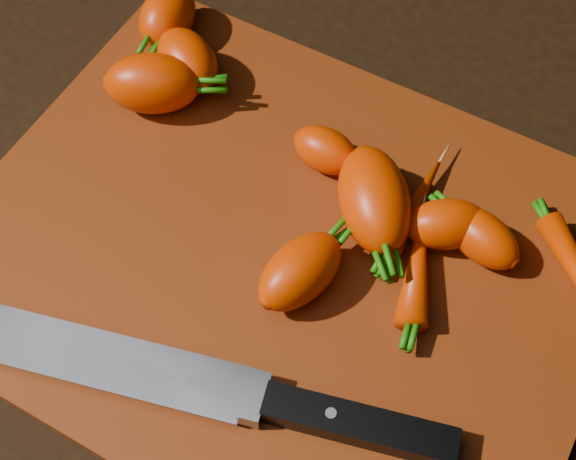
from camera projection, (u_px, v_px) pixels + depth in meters
The scene contains 13 objects.
ground at pixel (282, 262), 0.64m from camera, with size 2.00×2.00×0.01m, color black.
cutting_board at pixel (282, 255), 0.63m from camera, with size 0.50×0.40×0.01m, color #5F2208.
carrot_0 at pixel (153, 84), 0.68m from camera, with size 0.08×0.05×0.05m, color #D63200.
carrot_1 at pixel (187, 61), 0.70m from camera, with size 0.07×0.05×0.05m, color #D63200.
carrot_2 at pixel (374, 200), 0.62m from camera, with size 0.10×0.06×0.06m, color #D63200.
carrot_3 at pixel (300, 271), 0.59m from camera, with size 0.08×0.05×0.05m, color #D63200.
carrot_4 at pixel (446, 224), 0.62m from camera, with size 0.06×0.04×0.04m, color #D63200.
carrot_5 at pixel (325, 150), 0.66m from camera, with size 0.06×0.04×0.04m, color #D63200.
carrot_6 at pixel (482, 237), 0.61m from camera, with size 0.06×0.04×0.04m, color #D63200.
carrot_7 at pixel (414, 207), 0.64m from camera, with size 0.10×0.02×0.02m, color #D63200.
carrot_9 at pixel (417, 266), 0.61m from camera, with size 0.10×0.03×0.03m, color #D63200.
carrot_10 at pixel (168, 16), 0.73m from camera, with size 0.07×0.05×0.05m, color #D63200.
knife at pixel (118, 364), 0.57m from camera, with size 0.38×0.13×0.02m.
Camera 1 is at (0.15, -0.27, 0.56)m, focal length 50.00 mm.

